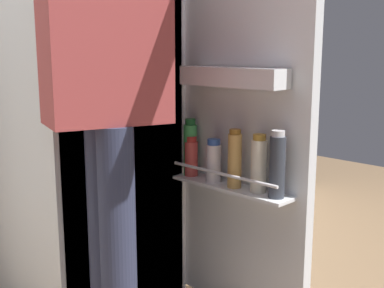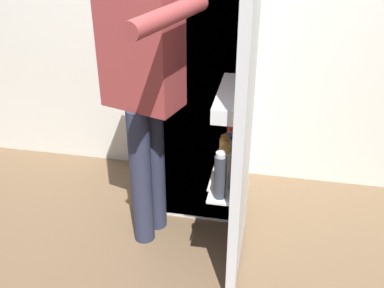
# 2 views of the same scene
# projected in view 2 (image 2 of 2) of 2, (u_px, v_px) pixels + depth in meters

# --- Properties ---
(ground_plane) EXTENTS (6.52, 6.52, 0.00)m
(ground_plane) POSITION_uv_depth(u_px,v_px,m) (180.00, 244.00, 2.69)
(ground_plane) COLOR brown
(refrigerator) EXTENTS (0.66, 1.20, 1.78)m
(refrigerator) POSITION_uv_depth(u_px,v_px,m) (201.00, 71.00, 2.67)
(refrigerator) COLOR silver
(refrigerator) RESTS_ON ground_plane
(person) EXTENTS (0.55, 0.77, 1.68)m
(person) POSITION_uv_depth(u_px,v_px,m) (144.00, 75.00, 2.30)
(person) COLOR #2D334C
(person) RESTS_ON ground_plane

